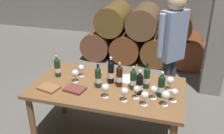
{
  "coord_description": "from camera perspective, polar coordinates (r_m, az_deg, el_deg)",
  "views": [
    {
      "loc": [
        0.71,
        -2.34,
        2.17
      ],
      "look_at": [
        0.0,
        0.2,
        0.91
      ],
      "focal_mm": 40.23,
      "sensor_mm": 36.0,
      "label": 1
    }
  ],
  "objects": [
    {
      "name": "barrel_stack",
      "position": [
        5.26,
        7.14,
        7.18
      ],
      "size": [
        2.49,
        0.9,
        1.15
      ],
      "color": "brown",
      "rests_on": "ground_plane"
    },
    {
      "name": "stone_pillar",
      "position": [
        4.08,
        24.0,
        11.04
      ],
      "size": [
        0.32,
        0.32,
        2.6
      ],
      "primitive_type": "cube",
      "color": "gray",
      "rests_on": "ground_plane"
    },
    {
      "name": "dining_table",
      "position": [
        2.88,
        -1.08,
        -6.0
      ],
      "size": [
        1.7,
        0.9,
        0.76
      ],
      "color": "brown",
      "rests_on": "ground_plane"
    },
    {
      "name": "wine_bottle_0",
      "position": [
        2.73,
        4.85,
        -2.81
      ],
      "size": [
        0.07,
        0.07,
        0.27
      ],
      "color": "#19381E",
      "rests_on": "dining_table"
    },
    {
      "name": "wine_bottle_1",
      "position": [
        2.84,
        -0.24,
        -1.14
      ],
      "size": [
        0.07,
        0.07,
        0.32
      ],
      "color": "black",
      "rests_on": "dining_table"
    },
    {
      "name": "wine_bottle_2",
      "position": [
        2.64,
        11.13,
        -4.23
      ],
      "size": [
        0.07,
        0.07,
        0.28
      ],
      "color": "black",
      "rests_on": "dining_table"
    },
    {
      "name": "wine_bottle_3",
      "position": [
        2.77,
        -3.16,
        -2.33
      ],
      "size": [
        0.07,
        0.07,
        0.28
      ],
      "color": "#19381E",
      "rests_on": "dining_table"
    },
    {
      "name": "wine_bottle_4",
      "position": [
        2.78,
        1.68,
        -2.05
      ],
      "size": [
        0.07,
        0.07,
        0.29
      ],
      "color": "black",
      "rests_on": "dining_table"
    },
    {
      "name": "wine_bottle_5",
      "position": [
        2.65,
        6.27,
        -3.81
      ],
      "size": [
        0.07,
        0.07,
        0.28
      ],
      "color": "black",
      "rests_on": "dining_table"
    },
    {
      "name": "wine_bottle_6",
      "position": [
        2.77,
        7.89,
        -2.35
      ],
      "size": [
        0.07,
        0.07,
        0.29
      ],
      "color": "#19381E",
      "rests_on": "dining_table"
    },
    {
      "name": "wine_bottle_7",
      "position": [
        3.07,
        -12.3,
        -0.06
      ],
      "size": [
        0.07,
        0.07,
        0.27
      ],
      "color": "#19381E",
      "rests_on": "dining_table"
    },
    {
      "name": "wine_glass_0",
      "position": [
        2.88,
        -2.95,
        -1.44
      ],
      "size": [
        0.08,
        0.08,
        0.16
      ],
      "color": "white",
      "rests_on": "dining_table"
    },
    {
      "name": "wine_glass_1",
      "position": [
        3.02,
        -7.01,
        -0.29
      ],
      "size": [
        0.08,
        0.08,
        0.15
      ],
      "color": "white",
      "rests_on": "dining_table"
    },
    {
      "name": "wine_glass_2",
      "position": [
        2.52,
        2.87,
        -5.66
      ],
      "size": [
        0.08,
        0.08,
        0.15
      ],
      "color": "white",
      "rests_on": "dining_table"
    },
    {
      "name": "wine_glass_3",
      "position": [
        2.51,
        12.1,
        -6.36
      ],
      "size": [
        0.09,
        0.09,
        0.16
      ],
      "color": "white",
      "rests_on": "dining_table"
    },
    {
      "name": "wine_glass_4",
      "position": [
        2.58,
        5.6,
        -5.15
      ],
      "size": [
        0.07,
        0.07,
        0.14
      ],
      "color": "white",
      "rests_on": "dining_table"
    },
    {
      "name": "wine_glass_5",
      "position": [
        2.9,
        -8.41,
        -1.48
      ],
      "size": [
        0.08,
        0.08,
        0.16
      ],
      "color": "white",
      "rests_on": "dining_table"
    },
    {
      "name": "wine_glass_6",
      "position": [
        2.58,
        -1.54,
        -4.81
      ],
      "size": [
        0.08,
        0.08,
        0.16
      ],
      "color": "white",
      "rests_on": "dining_table"
    },
    {
      "name": "wine_glass_7",
      "position": [
        2.78,
        13.07,
        -3.08
      ],
      "size": [
        0.09,
        0.09,
        0.16
      ],
      "color": "white",
      "rests_on": "dining_table"
    },
    {
      "name": "wine_glass_8",
      "position": [
        2.48,
        7.46,
        -6.51
      ],
      "size": [
        0.08,
        0.08,
        0.15
      ],
      "color": "white",
      "rests_on": "dining_table"
    },
    {
      "name": "wine_glass_9",
      "position": [
        2.59,
        14.04,
        -5.69
      ],
      "size": [
        0.07,
        0.07,
        0.15
      ],
      "color": "white",
      "rests_on": "dining_table"
    },
    {
      "name": "wine_glass_10",
      "position": [
        2.59,
        9.5,
        -5.15
      ],
      "size": [
        0.07,
        0.07,
        0.15
      ],
      "color": "white",
      "rests_on": "dining_table"
    },
    {
      "name": "tasting_notebook",
      "position": [
        2.78,
        -8.46,
        -4.99
      ],
      "size": [
        0.25,
        0.2,
        0.03
      ],
      "primitive_type": "cube",
      "rotation": [
        0.0,
        0.0,
        -0.18
      ],
      "color": "brown",
      "rests_on": "dining_table"
    },
    {
      "name": "leather_ledger",
      "position": [
        2.86,
        -14.15,
        -4.63
      ],
      "size": [
        0.25,
        0.21,
        0.03
      ],
      "primitive_type": "cube",
      "rotation": [
        0.0,
        0.0,
        -0.25
      ],
      "color": "#936038",
      "rests_on": "dining_table"
    },
    {
      "name": "serving_plate",
      "position": [
        2.97,
        3.81,
        -2.76
      ],
      "size": [
        0.24,
        0.24,
        0.01
      ],
      "primitive_type": "cylinder",
      "color": "white",
      "rests_on": "dining_table"
    },
    {
      "name": "sommelier_presenting",
      "position": [
        3.3,
        13.45,
        4.78
      ],
      "size": [
        0.35,
        0.4,
        1.72
      ],
      "color": "#383842",
      "rests_on": "ground_plane"
    }
  ]
}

